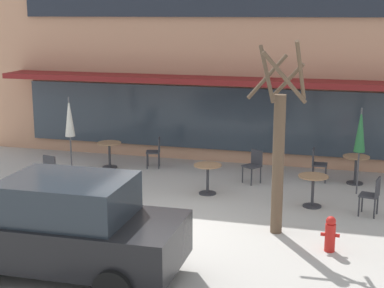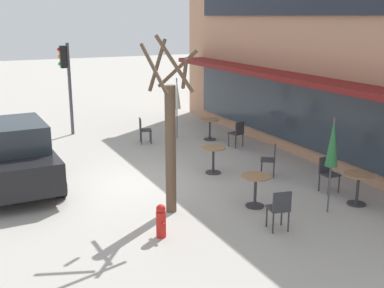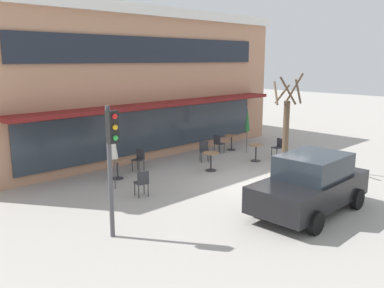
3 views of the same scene
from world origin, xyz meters
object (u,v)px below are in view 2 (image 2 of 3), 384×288
Objects in this scene: cafe_chair_3 at (280,207)px; fire_hydrant at (161,221)px; cafe_table_by_tree at (255,186)px; patio_umbrella_cream_folded at (177,94)px; street_tree at (170,135)px; cafe_chair_2 at (328,171)px; cafe_chair_0 at (237,132)px; parked_sedan at (12,155)px; cafe_chair_4 at (271,158)px; patio_umbrella_green_folded at (333,143)px; traffic_light_pole at (66,73)px; cafe_table_mid_patio at (210,126)px; cafe_table_near_wall at (358,184)px; cafe_table_streetside at (213,156)px; cafe_chair_1 at (143,129)px.

fire_hydrant is (-0.80, -2.31, -0.17)m from cafe_chair_3.
cafe_chair_3 reaches higher than cafe_table_by_tree.
patio_umbrella_cream_folded is 6.85m from street_tree.
fire_hydrant is (0.60, -4.81, -0.17)m from cafe_chair_2.
patio_umbrella_cream_folded is 2.47× the size of cafe_chair_0.
cafe_chair_2 is 0.21× the size of parked_sedan.
street_tree is at bearing -72.67° from cafe_chair_4.
fire_hydrant is at bearing -96.81° from patio_umbrella_green_folded.
traffic_light_pole is at bearing -176.78° from street_tree.
cafe_chair_3 is (8.12, -1.33, -1.10)m from patio_umbrella_cream_folded.
patio_umbrella_cream_folded is at bearing 153.54° from fire_hydrant.
cafe_chair_4 is at bearing -5.17° from cafe_table_mid_patio.
parked_sedan is (2.93, -5.96, -0.75)m from patio_umbrella_cream_folded.
parked_sedan reaches higher than cafe_table_near_wall.
street_tree is (1.09, -3.49, 1.27)m from cafe_chair_4.
cafe_table_by_tree is at bearing -43.72° from cafe_chair_4.
cafe_table_streetside is 3.81m from cafe_table_mid_patio.
cafe_chair_4 reaches higher than fire_hydrant.
cafe_table_by_tree is at bearing 14.60° from traffic_light_pole.
cafe_table_by_tree is 2.22m from cafe_chair_2.
cafe_chair_1 reaches higher than cafe_table_near_wall.
cafe_chair_0 is (-5.73, 1.05, -1.10)m from patio_umbrella_green_folded.
parked_sedan is (-4.85, -6.23, -0.75)m from patio_umbrella_green_folded.
street_tree is 1.96m from fire_hydrant.
cafe_chair_3 is at bearing -17.22° from cafe_table_mid_patio.
traffic_light_pole is at bearing -151.74° from cafe_chair_4.
cafe_table_mid_patio is 7.26m from parked_sedan.
traffic_light_pole is at bearing -132.49° from cafe_chair_0.
cafe_table_by_tree is at bearing -6.61° from cafe_table_streetside.
cafe_chair_0 is 0.26× the size of traffic_light_pole.
street_tree reaches higher than cafe_chair_0.
traffic_light_pole reaches higher than cafe_table_mid_patio.
cafe_chair_4 reaches higher than cafe_table_streetside.
cafe_chair_1 is 0.22× the size of street_tree.
cafe_table_near_wall is 0.85× the size of cafe_chair_1.
patio_umbrella_green_folded reaches higher than cafe_chair_4.
patio_umbrella_cream_folded is at bearing 96.85° from cafe_chair_1.
fire_hydrant is at bearing -26.46° from patio_umbrella_cream_folded.
cafe_table_mid_patio is at bearing -164.23° from cafe_chair_0.
cafe_chair_0 and cafe_chair_4 have the same top height.
cafe_chair_0 is at bearing 136.66° from fire_hydrant.
patio_umbrella_green_folded is 0.55× the size of street_tree.
parked_sedan is (-5.19, -4.63, 0.35)m from cafe_chair_3.
cafe_table_by_tree is 1.00× the size of cafe_table_mid_patio.
parked_sedan is at bearing -137.13° from street_tree.
parked_sedan is (-2.17, -6.52, 0.35)m from cafe_chair_4.
street_tree is (4.14, -4.26, 1.27)m from cafe_chair_0.
cafe_chair_3 is (1.40, -2.50, 0.00)m from cafe_chair_2.
cafe_chair_0 is 1.00× the size of cafe_chair_4.
cafe_table_streetside is at bearing 76.76° from parked_sedan.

